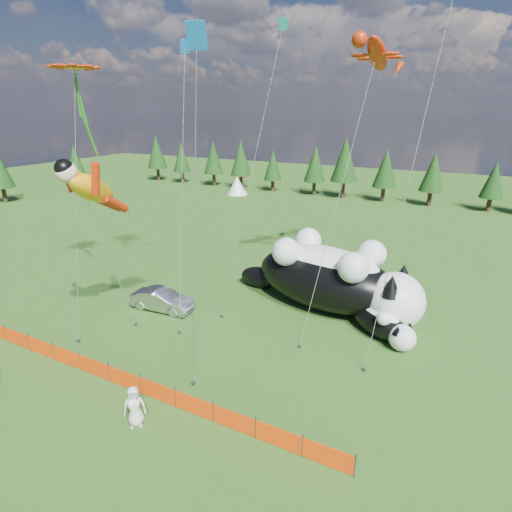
# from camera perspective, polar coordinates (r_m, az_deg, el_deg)

# --- Properties ---
(ground) EXTENTS (160.00, 160.00, 0.00)m
(ground) POSITION_cam_1_polar(r_m,az_deg,el_deg) (22.88, -12.77, -13.69)
(ground) COLOR #123309
(ground) RESTS_ON ground
(safety_fence) EXTENTS (22.06, 0.06, 1.10)m
(safety_fence) POSITION_cam_1_polar(r_m,az_deg,el_deg) (20.84, -18.25, -16.35)
(safety_fence) COLOR #262626
(safety_fence) RESTS_ON ground
(tree_line) EXTENTS (90.00, 4.00, 8.00)m
(tree_line) POSITION_cam_1_polar(r_m,az_deg,el_deg) (61.23, 14.84, 11.51)
(tree_line) COLOR black
(tree_line) RESTS_ON ground
(festival_tents) EXTENTS (50.00, 3.20, 2.80)m
(festival_tents) POSITION_cam_1_polar(r_m,az_deg,el_deg) (55.44, 24.62, 6.75)
(festival_tents) COLOR white
(festival_tents) RESTS_ON ground
(cat_large) EXTENTS (13.24, 6.25, 4.80)m
(cat_large) POSITION_cam_1_polar(r_m,az_deg,el_deg) (26.53, 11.00, -3.01)
(cat_large) COLOR black
(cat_large) RESTS_ON ground
(cat_small) EXTENTS (4.78, 4.11, 2.02)m
(cat_small) POSITION_cam_1_polar(r_m,az_deg,el_deg) (24.76, 17.43, -8.78)
(cat_small) COLOR black
(cat_small) RESTS_ON ground
(car) EXTENTS (4.38, 1.84, 1.41)m
(car) POSITION_cam_1_polar(r_m,az_deg,el_deg) (27.30, -13.26, -6.14)
(car) COLOR #AAAAAE
(car) RESTS_ON ground
(spectator_e) EXTENTS (1.10, 1.04, 1.89)m
(spectator_e) POSITION_cam_1_polar(r_m,az_deg,el_deg) (18.47, -16.96, -19.85)
(spectator_e) COLOR silver
(spectator_e) RESTS_ON ground
(superhero_kite) EXTENTS (4.67, 4.91, 10.78)m
(superhero_kite) POSITION_cam_1_polar(r_m,az_deg,el_deg) (21.87, -22.42, 8.90)
(superhero_kite) COLOR #F8A20D
(superhero_kite) RESTS_ON ground
(gecko_kite) EXTENTS (3.16, 11.97, 17.92)m
(gecko_kite) POSITION_cam_1_polar(r_m,az_deg,el_deg) (27.88, 16.96, 25.83)
(gecko_kite) COLOR #BB2709
(gecko_kite) RESTS_ON ground
(flower_kite) EXTENTS (4.72, 6.77, 15.80)m
(flower_kite) POSITION_cam_1_polar(r_m,az_deg,el_deg) (27.69, -24.50, 22.96)
(flower_kite) COLOR #BB2709
(flower_kite) RESTS_ON ground
(diamond_kite_a) EXTENTS (2.01, 4.70, 16.82)m
(diamond_kite_a) POSITION_cam_1_polar(r_m,az_deg,el_deg) (25.38, -10.18, 25.59)
(diamond_kite_a) COLOR blue
(diamond_kite_a) RESTS_ON ground
(diamond_kite_c) EXTENTS (2.76, 1.81, 15.52)m
(diamond_kite_c) POSITION_cam_1_polar(r_m,az_deg,el_deg) (14.10, -8.52, 26.51)
(diamond_kite_c) COLOR blue
(diamond_kite_c) RESTS_ON ground
(diamond_kite_d) EXTENTS (1.35, 7.62, 18.99)m
(diamond_kite_d) POSITION_cam_1_polar(r_m,az_deg,el_deg) (28.81, 3.41, 28.40)
(diamond_kite_d) COLOR #0D9D84
(diamond_kite_d) RESTS_ON ground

